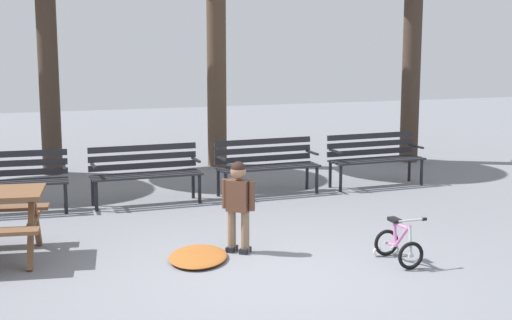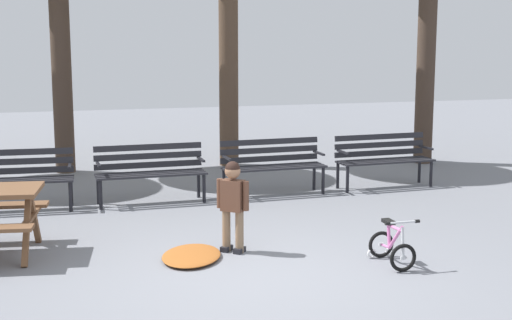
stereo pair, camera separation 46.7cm
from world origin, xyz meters
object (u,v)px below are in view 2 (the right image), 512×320
(park_bench_right, at_px, (272,162))
(park_bench_far_right, at_px, (383,156))
(park_bench_left, at_px, (150,168))
(child_standing, at_px, (233,199))
(kids_bicycle, at_px, (392,246))
(park_bench_far_left, at_px, (15,175))

(park_bench_right, xyz_separation_m, park_bench_far_right, (1.90, 0.04, 0.00))
(park_bench_left, xyz_separation_m, park_bench_far_right, (3.80, 0.09, 0.00))
(park_bench_left, relative_size, park_bench_far_right, 0.99)
(child_standing, bearing_deg, park_bench_left, 100.74)
(child_standing, relative_size, kids_bicycle, 1.87)
(park_bench_left, bearing_deg, child_standing, -79.26)
(park_bench_left, distance_m, child_standing, 2.86)
(park_bench_right, distance_m, park_bench_far_right, 1.90)
(park_bench_far_left, distance_m, park_bench_right, 3.79)
(park_bench_far_left, height_order, kids_bicycle, park_bench_far_left)
(park_bench_far_left, distance_m, park_bench_far_right, 5.69)
(park_bench_left, bearing_deg, park_bench_far_left, 178.92)
(park_bench_right, xyz_separation_m, kids_bicycle, (0.16, -3.78, -0.31))
(park_bench_left, relative_size, park_bench_right, 1.00)
(park_bench_left, height_order, park_bench_far_right, same)
(park_bench_right, relative_size, child_standing, 1.54)
(park_bench_left, height_order, kids_bicycle, park_bench_left)
(park_bench_far_left, xyz_separation_m, park_bench_far_right, (5.69, 0.05, 0.00))
(park_bench_far_right, relative_size, child_standing, 1.54)
(park_bench_left, relative_size, child_standing, 1.53)
(child_standing, bearing_deg, kids_bicycle, -31.27)
(park_bench_left, relative_size, kids_bicycle, 2.87)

